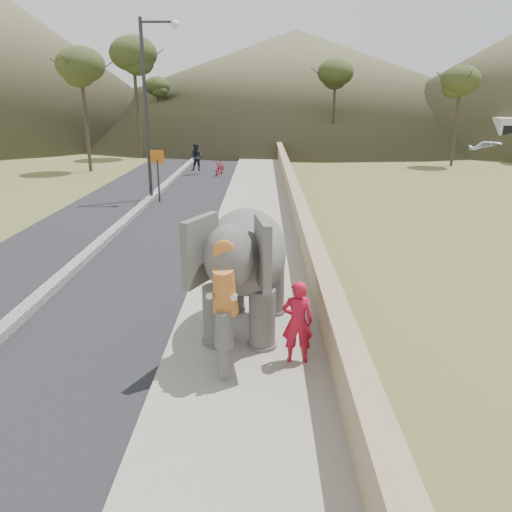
{
  "coord_description": "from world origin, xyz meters",
  "views": [
    {
      "loc": [
        0.33,
        -7.84,
        4.68
      ],
      "look_at": [
        0.2,
        1.52,
        1.7
      ],
      "focal_mm": 35.0,
      "sensor_mm": 36.0,
      "label": 1
    }
  ],
  "objects": [
    {
      "name": "road",
      "position": [
        -5.0,
        10.0,
        0.01
      ],
      "size": [
        7.0,
        120.0,
        0.03
      ],
      "primitive_type": "cube",
      "color": "black",
      "rests_on": "ground"
    },
    {
      "name": "elephant_and_man",
      "position": [
        0.02,
        1.55,
        1.43
      ],
      "size": [
        2.37,
        3.78,
        2.58
      ],
      "color": "#66625C",
      "rests_on": "ground"
    },
    {
      "name": "motorcyclist",
      "position": [
        -3.04,
        23.73,
        0.76
      ],
      "size": [
        2.33,
        1.89,
        1.96
      ],
      "color": "maroon",
      "rests_on": "ground"
    },
    {
      "name": "trees",
      "position": [
        -0.28,
        29.79,
        3.99
      ],
      "size": [
        42.0,
        44.0,
        9.47
      ],
      "color": "#473828",
      "rests_on": "ground"
    },
    {
      "name": "median",
      "position": [
        -5.0,
        10.0,
        0.11
      ],
      "size": [
        0.35,
        120.0,
        0.22
      ],
      "primitive_type": "cube",
      "color": "black",
      "rests_on": "ground"
    },
    {
      "name": "signboard",
      "position": [
        -4.5,
        15.1,
        1.64
      ],
      "size": [
        0.6,
        0.08,
        2.4
      ],
      "color": "#2D2D33",
      "rests_on": "ground"
    },
    {
      "name": "ground",
      "position": [
        0.0,
        0.0,
        0.0
      ],
      "size": [
        160.0,
        160.0,
        0.0
      ],
      "primitive_type": "plane",
      "color": "olive",
      "rests_on": "ground"
    },
    {
      "name": "lamppost",
      "position": [
        -4.69,
        15.66,
        4.87
      ],
      "size": [
        1.76,
        0.36,
        8.0
      ],
      "color": "#2C2C31",
      "rests_on": "ground"
    },
    {
      "name": "walkway",
      "position": [
        0.0,
        10.0,
        0.07
      ],
      "size": [
        3.0,
        120.0,
        0.15
      ],
      "primitive_type": "cube",
      "color": "#9E9687",
      "rests_on": "ground"
    },
    {
      "name": "distant_car",
      "position": [
        18.99,
        33.07,
        0.72
      ],
      "size": [
        4.56,
        3.11,
        1.44
      ],
      "primitive_type": "imported",
      "rotation": [
        0.0,
        0.0,
        1.2
      ],
      "color": "silver",
      "rests_on": "ground"
    },
    {
      "name": "hill_far",
      "position": [
        5.0,
        70.0,
        7.0
      ],
      "size": [
        80.0,
        80.0,
        14.0
      ],
      "primitive_type": "cone",
      "color": "brown",
      "rests_on": "ground"
    },
    {
      "name": "parapet",
      "position": [
        1.65,
        10.0,
        0.55
      ],
      "size": [
        0.3,
        120.0,
        1.1
      ],
      "primitive_type": "cube",
      "color": "tan",
      "rests_on": "ground"
    }
  ]
}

